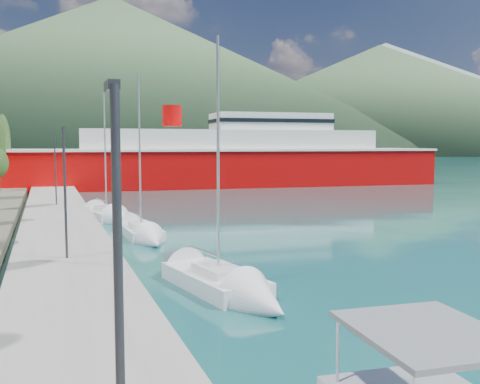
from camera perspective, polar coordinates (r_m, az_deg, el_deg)
name	(u,v)px	position (r m, az deg, el deg)	size (l,w,h in m)	color
ground	(89,169)	(133.40, -15.83, 2.33)	(1400.00, 1400.00, 0.00)	#165354
quay	(60,226)	(39.32, -18.68, -3.43)	(5.00, 88.00, 0.80)	gray
hills_far	(175,84)	(652.74, -6.93, 11.36)	(1480.00, 900.00, 180.00)	slate
hills_near	(198,85)	(402.52, -4.48, 11.26)	(1010.00, 520.00, 115.00)	#3C5938
lamp_posts	(64,185)	(27.28, -18.28, 0.69)	(0.15, 42.98, 6.06)	#2D2D33
sailboat_near	(238,292)	(21.22, -0.24, -10.63)	(3.85, 8.17, 11.30)	silver
sailboat_mid	(146,236)	(34.36, -9.97, -4.65)	(2.43, 8.04, 11.46)	silver
sailboat_far	(113,218)	(43.17, -13.41, -2.67)	(4.01, 7.96, 11.19)	silver
ferry	(231,160)	(78.77, -0.93, 3.40)	(62.08, 17.87, 12.16)	#B80505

